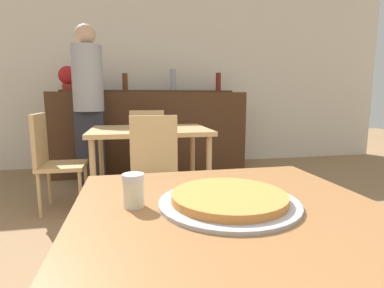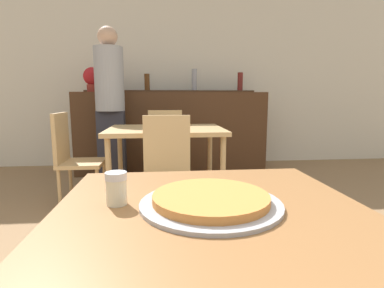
{
  "view_description": "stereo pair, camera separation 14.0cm",
  "coord_description": "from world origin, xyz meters",
  "px_view_note": "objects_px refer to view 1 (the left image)",
  "views": [
    {
      "loc": [
        -0.28,
        -0.81,
        1.04
      ],
      "look_at": [
        -0.0,
        0.55,
        0.83
      ],
      "focal_mm": 28.0,
      "sensor_mm": 36.0,
      "label": 1
    },
    {
      "loc": [
        -0.14,
        -0.83,
        1.04
      ],
      "look_at": [
        -0.0,
        0.55,
        0.83
      ],
      "focal_mm": 28.0,
      "sensor_mm": 36.0,
      "label": 2
    }
  ],
  "objects_px": {
    "cheese_shaker": "(133,190)",
    "chair_far_side_back": "(147,144)",
    "chair_far_side_front": "(155,167)",
    "potted_plant": "(68,77)",
    "person_standing": "(89,100)",
    "chair_far_side_left": "(52,157)",
    "pizza_tray": "(229,199)"
  },
  "relations": [
    {
      "from": "cheese_shaker",
      "to": "chair_far_side_back",
      "type": "bearing_deg",
      "value": 86.17
    },
    {
      "from": "chair_far_side_front",
      "to": "potted_plant",
      "type": "height_order",
      "value": "potted_plant"
    },
    {
      "from": "person_standing",
      "to": "potted_plant",
      "type": "height_order",
      "value": "person_standing"
    },
    {
      "from": "chair_far_side_front",
      "to": "cheese_shaker",
      "type": "relative_size",
      "value": 9.18
    },
    {
      "from": "chair_far_side_left",
      "to": "pizza_tray",
      "type": "relative_size",
      "value": 2.16
    },
    {
      "from": "chair_far_side_front",
      "to": "person_standing",
      "type": "bearing_deg",
      "value": 115.51
    },
    {
      "from": "pizza_tray",
      "to": "potted_plant",
      "type": "relative_size",
      "value": 1.27
    },
    {
      "from": "cheese_shaker",
      "to": "person_standing",
      "type": "xyz_separation_m",
      "value": [
        -0.47,
        2.79,
        0.24
      ]
    },
    {
      "from": "chair_far_side_left",
      "to": "pizza_tray",
      "type": "height_order",
      "value": "chair_far_side_left"
    },
    {
      "from": "pizza_tray",
      "to": "potted_plant",
      "type": "xyz_separation_m",
      "value": [
        -1.05,
        3.36,
        0.56
      ]
    },
    {
      "from": "chair_far_side_front",
      "to": "cheese_shaker",
      "type": "height_order",
      "value": "chair_far_side_front"
    },
    {
      "from": "chair_far_side_left",
      "to": "person_standing",
      "type": "xyz_separation_m",
      "value": [
        0.25,
        0.76,
        0.51
      ]
    },
    {
      "from": "chair_far_side_front",
      "to": "chair_far_side_left",
      "type": "xyz_separation_m",
      "value": [
        -0.89,
        0.59,
        0.0
      ]
    },
    {
      "from": "chair_far_side_back",
      "to": "person_standing",
      "type": "height_order",
      "value": "person_standing"
    },
    {
      "from": "chair_far_side_left",
      "to": "person_standing",
      "type": "relative_size",
      "value": 0.49
    },
    {
      "from": "chair_far_side_front",
      "to": "cheese_shaker",
      "type": "xyz_separation_m",
      "value": [
        -0.18,
        -1.44,
        0.27
      ]
    },
    {
      "from": "chair_far_side_back",
      "to": "pizza_tray",
      "type": "xyz_separation_m",
      "value": [
        0.1,
        -2.66,
        0.23
      ]
    },
    {
      "from": "cheese_shaker",
      "to": "potted_plant",
      "type": "distance_m",
      "value": 3.45
    },
    {
      "from": "chair_far_side_back",
      "to": "person_standing",
      "type": "xyz_separation_m",
      "value": [
        -0.64,
        0.17,
        0.51
      ]
    },
    {
      "from": "cheese_shaker",
      "to": "chair_far_side_front",
      "type": "bearing_deg",
      "value": 83.08
    },
    {
      "from": "chair_far_side_front",
      "to": "chair_far_side_left",
      "type": "height_order",
      "value": "same"
    },
    {
      "from": "chair_far_side_back",
      "to": "cheese_shaker",
      "type": "xyz_separation_m",
      "value": [
        -0.18,
        -2.62,
        0.27
      ]
    },
    {
      "from": "chair_far_side_left",
      "to": "chair_far_side_back",
      "type": "bearing_deg",
      "value": -56.56
    },
    {
      "from": "cheese_shaker",
      "to": "potted_plant",
      "type": "bearing_deg",
      "value": 103.1
    },
    {
      "from": "chair_far_side_front",
      "to": "chair_far_side_back",
      "type": "xyz_separation_m",
      "value": [
        -0.0,
        1.17,
        0.0
      ]
    },
    {
      "from": "chair_far_side_left",
      "to": "potted_plant",
      "type": "distance_m",
      "value": 1.52
    },
    {
      "from": "chair_far_side_front",
      "to": "potted_plant",
      "type": "bearing_deg",
      "value": 116.79
    },
    {
      "from": "chair_far_side_front",
      "to": "pizza_tray",
      "type": "height_order",
      "value": "chair_far_side_front"
    },
    {
      "from": "chair_far_side_back",
      "to": "potted_plant",
      "type": "relative_size",
      "value": 2.75
    },
    {
      "from": "chair_far_side_left",
      "to": "potted_plant",
      "type": "bearing_deg",
      "value": 2.64
    },
    {
      "from": "chair_far_side_front",
      "to": "chair_far_side_back",
      "type": "relative_size",
      "value": 1.0
    },
    {
      "from": "pizza_tray",
      "to": "cheese_shaker",
      "type": "relative_size",
      "value": 4.25
    }
  ]
}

